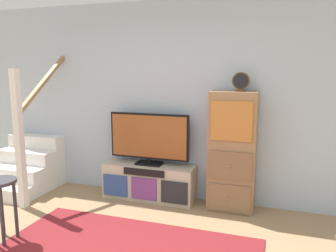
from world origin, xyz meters
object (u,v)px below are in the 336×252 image
object	(u,v)px
television	(149,138)
bar_stool_near	(0,195)
desk_clock	(241,82)
media_console	(149,182)
side_cabinet	(232,152)

from	to	relation	value
television	bar_stool_near	world-z (taller)	television
television	desk_clock	size ratio (longest dim) A/B	4.81
desk_clock	television	bearing A→B (deg)	178.64
media_console	television	size ratio (longest dim) A/B	1.14
media_console	side_cabinet	size ratio (longest dim) A/B	0.84
side_cabinet	bar_stool_near	bearing A→B (deg)	-143.87
television	bar_stool_near	distance (m)	1.93
media_console	bar_stool_near	distance (m)	1.89
desk_clock	bar_stool_near	bearing A→B (deg)	-145.07
bar_stool_near	media_console	bearing A→B (deg)	56.76
bar_stool_near	desk_clock	bearing A→B (deg)	34.93
side_cabinet	desk_clock	bearing A→B (deg)	-11.04
side_cabinet	desk_clock	xyz separation A→B (m)	(0.08, -0.01, 0.88)
desk_clock	bar_stool_near	distance (m)	2.95
side_cabinet	bar_stool_near	world-z (taller)	side_cabinet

